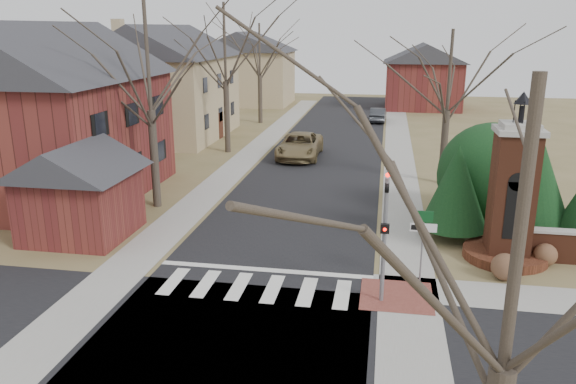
% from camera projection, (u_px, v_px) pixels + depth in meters
% --- Properties ---
extents(ground, '(120.00, 120.00, 0.00)m').
position_uv_depth(ground, '(250.00, 298.00, 18.69)').
color(ground, brown).
rests_on(ground, ground).
extents(main_street, '(8.00, 70.00, 0.01)m').
position_uv_depth(main_street, '(324.00, 155.00, 39.47)').
color(main_street, black).
rests_on(main_street, ground).
extents(cross_street, '(120.00, 8.00, 0.01)m').
position_uv_depth(cross_street, '(225.00, 347.00, 15.85)').
color(cross_street, black).
rests_on(cross_street, ground).
extents(crosswalk_zone, '(8.00, 2.20, 0.02)m').
position_uv_depth(crosswalk_zone, '(256.00, 288.00, 19.44)').
color(crosswalk_zone, silver).
rests_on(crosswalk_zone, ground).
extents(stop_bar, '(8.00, 0.35, 0.02)m').
position_uv_depth(stop_bar, '(265.00, 270.00, 20.86)').
color(stop_bar, silver).
rests_on(stop_bar, ground).
extents(sidewalk_right_main, '(2.00, 60.00, 0.02)m').
position_uv_depth(sidewalk_right_main, '(399.00, 158.00, 38.61)').
color(sidewalk_right_main, gray).
rests_on(sidewalk_right_main, ground).
extents(sidewalk_left, '(2.00, 60.00, 0.02)m').
position_uv_depth(sidewalk_left, '(252.00, 153.00, 40.33)').
color(sidewalk_left, gray).
rests_on(sidewalk_left, ground).
extents(curb_apron, '(2.40, 2.40, 0.02)m').
position_uv_depth(curb_apron, '(396.00, 296.00, 18.83)').
color(curb_apron, brown).
rests_on(curb_apron, ground).
extents(traffic_signal_pole, '(0.28, 0.41, 4.50)m').
position_uv_depth(traffic_signal_pole, '(385.00, 227.00, 17.78)').
color(traffic_signal_pole, slate).
rests_on(traffic_signal_pole, ground).
extents(sign_post, '(0.90, 0.07, 2.75)m').
position_uv_depth(sign_post, '(423.00, 233.00, 19.09)').
color(sign_post, slate).
rests_on(sign_post, ground).
extents(brick_gate_monument, '(3.20, 3.20, 6.47)m').
position_uv_depth(brick_gate_monument, '(511.00, 206.00, 21.30)').
color(brick_gate_monument, '#5F2D1B').
rests_on(brick_gate_monument, ground).
extents(house_brick_left, '(9.80, 11.80, 9.42)m').
position_uv_depth(house_brick_left, '(49.00, 108.00, 28.97)').
color(house_brick_left, maroon).
rests_on(house_brick_left, ground).
extents(house_stucco_left, '(9.80, 12.80, 9.28)m').
position_uv_depth(house_stucco_left, '(165.00, 80.00, 45.13)').
color(house_stucco_left, tan).
rests_on(house_stucco_left, ground).
extents(garage_left, '(4.80, 4.80, 4.29)m').
position_uv_depth(garage_left, '(78.00, 186.00, 23.71)').
color(garage_left, maroon).
rests_on(garage_left, ground).
extents(house_distant_left, '(10.80, 8.80, 8.53)m').
position_uv_depth(house_distant_left, '(247.00, 67.00, 64.82)').
color(house_distant_left, tan).
rests_on(house_distant_left, ground).
extents(house_distant_right, '(8.80, 8.80, 7.30)m').
position_uv_depth(house_distant_right, '(423.00, 75.00, 61.67)').
color(house_distant_right, maroon).
rests_on(house_distant_right, ground).
extents(evergreen_near, '(2.80, 2.80, 4.10)m').
position_uv_depth(evergreen_near, '(456.00, 186.00, 23.46)').
color(evergreen_near, '#473D33').
rests_on(evergreen_near, ground).
extents(evergreen_mid, '(3.40, 3.40, 4.70)m').
position_uv_depth(evergreen_mid, '(533.00, 175.00, 23.96)').
color(evergreen_mid, '#473D33').
rests_on(evergreen_mid, ground).
extents(evergreen_mass, '(4.80, 4.80, 4.80)m').
position_uv_depth(evergreen_mass, '(491.00, 171.00, 25.49)').
color(evergreen_mass, '#103217').
rests_on(evergreen_mass, ground).
extents(bare_tree_0, '(8.05, 8.05, 11.15)m').
position_uv_depth(bare_tree_0, '(147.00, 49.00, 26.17)').
color(bare_tree_0, '#473D33').
rests_on(bare_tree_0, ground).
extents(bare_tree_1, '(8.40, 8.40, 11.64)m').
position_uv_depth(bare_tree_1, '(224.00, 37.00, 38.36)').
color(bare_tree_1, '#473D33').
rests_on(bare_tree_1, ground).
extents(bare_tree_2, '(7.35, 7.35, 10.19)m').
position_uv_depth(bare_tree_2, '(259.00, 46.00, 51.01)').
color(bare_tree_2, '#473D33').
rests_on(bare_tree_2, ground).
extents(bare_tree_3, '(7.00, 7.00, 9.70)m').
position_uv_depth(bare_tree_3, '(450.00, 65.00, 30.67)').
color(bare_tree_3, '#473D33').
rests_on(bare_tree_3, ground).
extents(bare_tree_4, '(6.65, 6.65, 9.21)m').
position_uv_depth(bare_tree_4, '(523.00, 212.00, 7.39)').
color(bare_tree_4, '#473D33').
rests_on(bare_tree_4, ground).
extents(pickup_truck, '(2.80, 5.99, 1.66)m').
position_uv_depth(pickup_truck, '(300.00, 146.00, 38.65)').
color(pickup_truck, olive).
rests_on(pickup_truck, ground).
extents(distant_car, '(1.53, 4.09, 1.33)m').
position_uv_depth(distant_car, '(378.00, 115.00, 53.32)').
color(distant_car, '#33363B').
rests_on(distant_car, ground).
extents(dry_shrub_left, '(0.98, 0.98, 0.98)m').
position_uv_depth(dry_shrub_left, '(505.00, 267.00, 19.96)').
color(dry_shrub_left, brown).
rests_on(dry_shrub_left, ground).
extents(dry_shrub_right, '(0.87, 0.87, 0.87)m').
position_uv_depth(dry_shrub_right, '(545.00, 255.00, 21.16)').
color(dry_shrub_right, brown).
rests_on(dry_shrub_right, ground).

